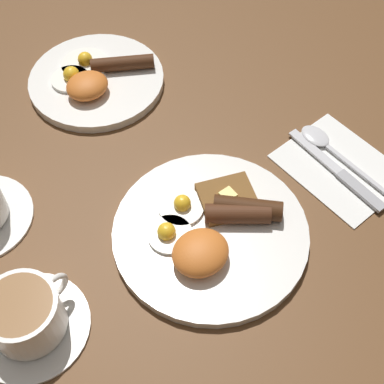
{
  "coord_description": "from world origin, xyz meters",
  "views": [
    {
      "loc": [
        -0.25,
        -0.3,
        0.65
      ],
      "look_at": [
        0.01,
        0.06,
        0.03
      ],
      "focal_mm": 50.0,
      "sensor_mm": 36.0,
      "label": 1
    }
  ],
  "objects_px": {
    "breakfast_plate_near": "(211,231)",
    "teacup_near": "(27,317)",
    "breakfast_plate_far": "(95,79)",
    "knife": "(340,173)",
    "spoon": "(324,143)"
  },
  "relations": [
    {
      "from": "breakfast_plate_far",
      "to": "teacup_near",
      "type": "distance_m",
      "value": 0.45
    },
    {
      "from": "teacup_near",
      "to": "breakfast_plate_far",
      "type": "bearing_deg",
      "value": 49.05
    },
    {
      "from": "knife",
      "to": "spoon",
      "type": "distance_m",
      "value": 0.06
    },
    {
      "from": "teacup_near",
      "to": "knife",
      "type": "bearing_deg",
      "value": -7.11
    },
    {
      "from": "breakfast_plate_near",
      "to": "teacup_near",
      "type": "distance_m",
      "value": 0.27
    },
    {
      "from": "breakfast_plate_far",
      "to": "teacup_near",
      "type": "bearing_deg",
      "value": -130.95
    },
    {
      "from": "knife",
      "to": "spoon",
      "type": "relative_size",
      "value": 1.05
    },
    {
      "from": "spoon",
      "to": "knife",
      "type": "bearing_deg",
      "value": 156.92
    },
    {
      "from": "breakfast_plate_near",
      "to": "knife",
      "type": "height_order",
      "value": "breakfast_plate_near"
    },
    {
      "from": "teacup_near",
      "to": "spoon",
      "type": "bearing_deg",
      "value": -0.32
    },
    {
      "from": "breakfast_plate_near",
      "to": "teacup_near",
      "type": "xyz_separation_m",
      "value": [
        -0.27,
        0.03,
        0.02
      ]
    },
    {
      "from": "knife",
      "to": "breakfast_plate_far",
      "type": "bearing_deg",
      "value": 25.54
    },
    {
      "from": "breakfast_plate_near",
      "to": "knife",
      "type": "relative_size",
      "value": 1.45
    },
    {
      "from": "breakfast_plate_near",
      "to": "spoon",
      "type": "height_order",
      "value": "breakfast_plate_near"
    },
    {
      "from": "breakfast_plate_far",
      "to": "spoon",
      "type": "relative_size",
      "value": 1.29
    }
  ]
}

